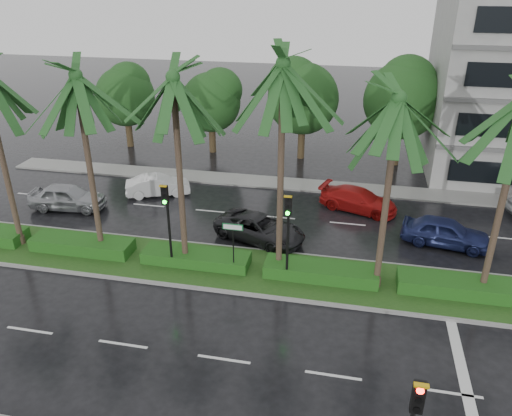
% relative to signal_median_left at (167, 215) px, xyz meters
% --- Properties ---
extents(ground, '(120.00, 120.00, 0.00)m').
position_rel_signal_median_left_xyz_m(ground, '(4.00, -0.30, -3.00)').
color(ground, black).
rests_on(ground, ground).
extents(far_sidewalk, '(40.00, 2.00, 0.12)m').
position_rel_signal_median_left_xyz_m(far_sidewalk, '(4.00, 11.70, -2.94)').
color(far_sidewalk, gray).
rests_on(far_sidewalk, ground).
extents(median, '(36.00, 4.00, 0.15)m').
position_rel_signal_median_left_xyz_m(median, '(4.00, 0.70, -2.92)').
color(median, gray).
rests_on(median, ground).
extents(hedge, '(35.20, 1.40, 0.60)m').
position_rel_signal_median_left_xyz_m(hedge, '(4.00, 0.70, -2.55)').
color(hedge, '#214513').
rests_on(hedge, median).
extents(lane_markings, '(34.00, 13.06, 0.01)m').
position_rel_signal_median_left_xyz_m(lane_markings, '(7.04, -0.73, -2.99)').
color(lane_markings, silver).
rests_on(lane_markings, ground).
extents(palm_row, '(26.30, 4.20, 10.33)m').
position_rel_signal_median_left_xyz_m(palm_row, '(2.75, 0.72, 5.34)').
color(palm_row, '#3C2E23').
rests_on(palm_row, median).
extents(signal_median_left, '(0.34, 0.42, 4.36)m').
position_rel_signal_median_left_xyz_m(signal_median_left, '(0.00, 0.00, 0.00)').
color(signal_median_left, black).
rests_on(signal_median_left, median).
extents(signal_median_right, '(0.34, 0.42, 4.36)m').
position_rel_signal_median_left_xyz_m(signal_median_right, '(5.50, 0.00, 0.00)').
color(signal_median_right, black).
rests_on(signal_median_right, median).
extents(street_sign, '(0.95, 0.09, 2.60)m').
position_rel_signal_median_left_xyz_m(street_sign, '(3.00, 0.18, -0.87)').
color(street_sign, black).
rests_on(street_sign, median).
extents(bg_trees, '(32.86, 5.44, 7.86)m').
position_rel_signal_median_left_xyz_m(bg_trees, '(5.51, 17.29, 1.69)').
color(bg_trees, '#382819').
rests_on(bg_trees, ground).
extents(car_silver, '(2.22, 4.64, 1.53)m').
position_rel_signal_median_left_xyz_m(car_silver, '(-8.51, 5.31, -2.23)').
color(car_silver, '#9A9CA1').
rests_on(car_silver, ground).
extents(car_white, '(2.83, 4.22, 1.31)m').
position_rel_signal_median_left_xyz_m(car_white, '(-4.01, 8.34, -2.34)').
color(car_white, silver).
rests_on(car_white, ground).
extents(car_darkgrey, '(3.92, 5.40, 1.36)m').
position_rel_signal_median_left_xyz_m(car_darkgrey, '(3.50, 3.89, -2.32)').
color(car_darkgrey, black).
rests_on(car_darkgrey, ground).
extents(car_red, '(3.21, 4.96, 1.34)m').
position_rel_signal_median_left_xyz_m(car_red, '(8.50, 8.68, -2.33)').
color(car_red, '#A21211').
rests_on(car_red, ground).
extents(car_blue, '(2.52, 4.62, 1.49)m').
position_rel_signal_median_left_xyz_m(car_blue, '(13.00, 5.33, -2.25)').
color(car_blue, navy).
rests_on(car_blue, ground).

